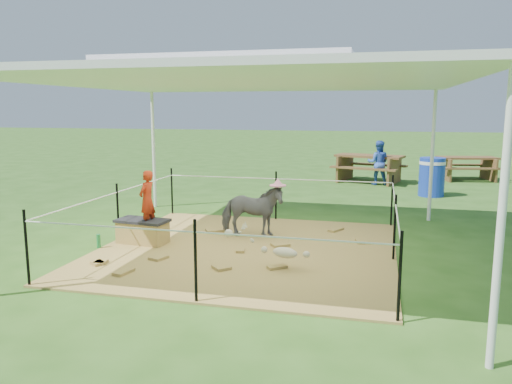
% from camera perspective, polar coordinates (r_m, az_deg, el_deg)
% --- Properties ---
extents(ground, '(90.00, 90.00, 0.00)m').
position_cam_1_polar(ground, '(7.99, -1.05, -6.71)').
color(ground, '#2D5919').
rests_on(ground, ground).
extents(hay_patch, '(4.60, 4.60, 0.03)m').
position_cam_1_polar(hay_patch, '(7.99, -1.05, -6.61)').
color(hay_patch, brown).
rests_on(hay_patch, ground).
extents(canopy_tent, '(6.30, 6.30, 2.90)m').
position_cam_1_polar(canopy_tent, '(7.69, -1.11, 12.93)').
color(canopy_tent, silver).
rests_on(canopy_tent, ground).
extents(rope_fence, '(4.54, 4.54, 1.00)m').
position_cam_1_polar(rope_fence, '(7.84, -1.07, -2.19)').
color(rope_fence, black).
rests_on(rope_fence, ground).
extents(straw_bale, '(0.84, 0.49, 0.35)m').
position_cam_1_polar(straw_bale, '(8.50, -12.81, -4.52)').
color(straw_bale, olive).
rests_on(straw_bale, hay_patch).
extents(dark_cloth, '(0.90, 0.54, 0.04)m').
position_cam_1_polar(dark_cloth, '(8.45, -12.86, -3.20)').
color(dark_cloth, black).
rests_on(dark_cloth, straw_bale).
extents(woman, '(0.27, 0.37, 0.96)m').
position_cam_1_polar(woman, '(8.32, -12.36, -0.18)').
color(woman, '#B62A11').
rests_on(woman, straw_bale).
extents(green_bottle, '(0.07, 0.07, 0.22)m').
position_cam_1_polar(green_bottle, '(8.40, -17.55, -5.36)').
color(green_bottle, '#1B7C38').
rests_on(green_bottle, hay_patch).
extents(pony, '(1.15, 0.67, 0.91)m').
position_cam_1_polar(pony, '(8.62, -0.48, -2.19)').
color(pony, '#515156').
rests_on(pony, hay_patch).
extents(pink_hat, '(0.28, 0.28, 0.13)m').
position_cam_1_polar(pink_hat, '(8.53, -0.48, 1.25)').
color(pink_hat, pink).
rests_on(pink_hat, pony).
extents(foal, '(1.06, 0.77, 0.53)m').
position_cam_1_polar(foal, '(6.95, 3.33, -6.69)').
color(foal, '#C2AE8E').
rests_on(foal, hay_patch).
extents(trash_barrel, '(0.77, 0.77, 1.00)m').
position_cam_1_polar(trash_barrel, '(13.62, 19.44, 1.63)').
color(trash_barrel, '#1735AE').
rests_on(trash_barrel, ground).
extents(picnic_table_near, '(2.33, 1.95, 0.84)m').
position_cam_1_polar(picnic_table_near, '(15.76, 12.79, 2.64)').
color(picnic_table_near, '#543A1C').
rests_on(picnic_table_near, ground).
extents(picnic_table_far, '(1.99, 1.60, 0.74)m').
position_cam_1_polar(picnic_table_far, '(17.16, 22.93, 2.50)').
color(picnic_table_far, brown).
rests_on(picnic_table_far, ground).
extents(distant_person, '(0.64, 0.50, 1.31)m').
position_cam_1_polar(distant_person, '(15.22, 13.79, 3.27)').
color(distant_person, blue).
rests_on(distant_person, ground).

